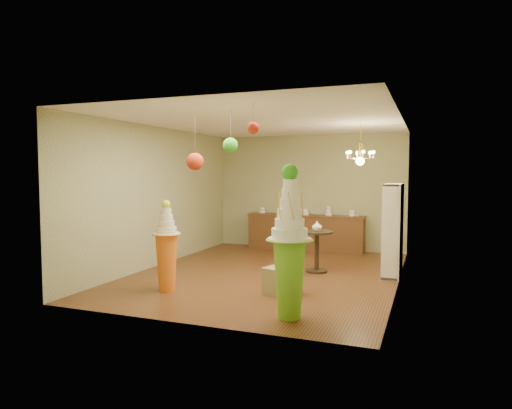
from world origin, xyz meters
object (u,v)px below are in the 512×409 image
(round_table, at_px, (317,246))
(pedestal_green, at_px, (289,258))
(pedestal_orange, at_px, (167,254))
(sideboard, at_px, (306,232))

(round_table, bearing_deg, pedestal_green, -83.87)
(pedestal_green, height_order, pedestal_orange, pedestal_green)
(sideboard, bearing_deg, round_table, -70.39)
(pedestal_green, distance_m, pedestal_orange, 2.48)
(pedestal_green, xyz_separation_m, sideboard, (-1.21, 5.50, -0.36))
(pedestal_green, distance_m, round_table, 3.05)
(pedestal_green, bearing_deg, pedestal_orange, 164.16)
(pedestal_orange, bearing_deg, pedestal_green, -15.84)
(sideboard, height_order, round_table, sideboard)
(pedestal_green, bearing_deg, sideboard, 102.39)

